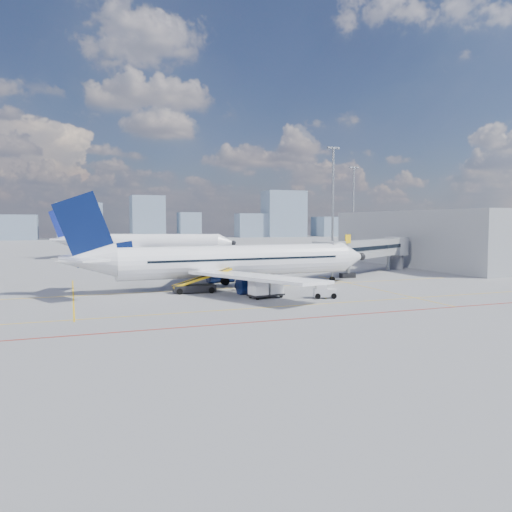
% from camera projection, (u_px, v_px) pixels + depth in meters
% --- Properties ---
extents(ground, '(420.00, 420.00, 0.00)m').
position_uv_depth(ground, '(271.00, 297.00, 53.60)').
color(ground, gray).
rests_on(ground, ground).
extents(apron_markings, '(90.00, 35.12, 0.01)m').
position_uv_depth(apron_markings, '(281.00, 303.00, 49.74)').
color(apron_markings, '#E5AF0C').
rests_on(apron_markings, ground).
extents(jet_bridge, '(23.55, 15.78, 6.30)m').
position_uv_depth(jet_bridge, '(371.00, 249.00, 77.33)').
color(jet_bridge, gray).
rests_on(jet_bridge, ground).
extents(terminal_block, '(10.00, 42.00, 10.00)m').
position_uv_depth(terminal_block, '(420.00, 238.00, 91.46)').
color(terminal_block, gray).
rests_on(terminal_block, ground).
extents(floodlight_mast_ne, '(3.20, 0.61, 25.45)m').
position_uv_depth(floodlight_mast_ne, '(333.00, 198.00, 117.29)').
color(floodlight_mast_ne, gray).
rests_on(floodlight_mast_ne, ground).
extents(floodlight_mast_far, '(3.20, 0.61, 25.45)m').
position_uv_depth(floodlight_mast_far, '(353.00, 204.00, 159.40)').
color(floodlight_mast_far, gray).
rests_on(floodlight_mast_far, ground).
extents(distant_skyline, '(247.85, 15.81, 27.52)m').
position_uv_depth(distant_skyline, '(115.00, 219.00, 230.31)').
color(distant_skyline, slate).
rests_on(distant_skyline, ground).
extents(main_aircraft, '(39.64, 34.52, 11.55)m').
position_uv_depth(main_aircraft, '(226.00, 262.00, 60.44)').
color(main_aircraft, white).
rests_on(main_aircraft, ground).
extents(second_aircraft, '(39.96, 33.94, 12.09)m').
position_uv_depth(second_aircraft, '(141.00, 243.00, 110.72)').
color(second_aircraft, white).
rests_on(second_aircraft, ground).
extents(baggage_tug, '(2.61, 2.01, 1.62)m').
position_uv_depth(baggage_tug, '(323.00, 291.00, 52.66)').
color(baggage_tug, white).
rests_on(baggage_tug, ground).
extents(cargo_dolly, '(4.02, 2.34, 2.07)m').
position_uv_depth(cargo_dolly, '(266.00, 287.00, 52.70)').
color(cargo_dolly, black).
rests_on(cargo_dolly, ground).
extents(belt_loader, '(6.85, 2.07, 2.77)m').
position_uv_depth(belt_loader, '(196.00, 286.00, 56.58)').
color(belt_loader, black).
rests_on(belt_loader, ground).
extents(ramp_worker, '(0.45, 0.64, 1.65)m').
position_uv_depth(ramp_worker, '(325.00, 290.00, 52.56)').
color(ramp_worker, yellow).
rests_on(ramp_worker, ground).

